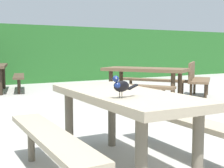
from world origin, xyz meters
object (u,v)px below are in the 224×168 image
at_px(picnic_table_foreground, 123,111).
at_px(picnic_table_mid_right, 145,76).
at_px(bird_grackle, 121,85).
at_px(park_bench_side, 196,77).

xyz_separation_m(picnic_table_foreground, picnic_table_mid_right, (2.53, 3.10, 0.00)).
xyz_separation_m(bird_grackle, picnic_table_mid_right, (2.76, 3.43, -0.29)).
bearing_deg(bird_grackle, picnic_table_mid_right, 51.12).
bearing_deg(park_bench_side, picnic_table_mid_right, 173.75).
xyz_separation_m(picnic_table_mid_right, park_bench_side, (1.39, -0.15, -0.07)).
distance_m(picnic_table_foreground, picnic_table_mid_right, 4.00).
bearing_deg(picnic_table_mid_right, bird_grackle, -128.88).
bearing_deg(park_bench_side, bird_grackle, -141.73).
height_order(bird_grackle, picnic_table_mid_right, bird_grackle).
bearing_deg(park_bench_side, picnic_table_foreground, -143.06).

